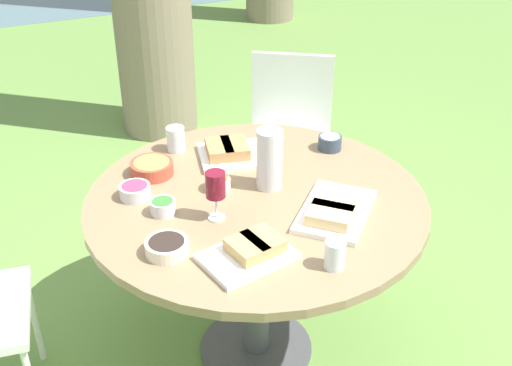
{
  "coord_description": "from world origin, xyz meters",
  "views": [
    {
      "loc": [
        -0.84,
        -1.83,
        2.02
      ],
      "look_at": [
        0.0,
        0.0,
        0.83
      ],
      "focal_mm": 45.0,
      "sensor_mm": 36.0,
      "label": 1
    }
  ],
  "objects_px": {
    "dining_table": "(256,221)",
    "chair_far_back": "(289,125)",
    "water_pitcher": "(269,159)",
    "wine_glass": "(215,186)"
  },
  "relations": [
    {
      "from": "dining_table",
      "to": "chair_far_back",
      "type": "height_order",
      "value": "chair_far_back"
    },
    {
      "from": "dining_table",
      "to": "water_pitcher",
      "type": "xyz_separation_m",
      "value": [
        0.08,
        0.05,
        0.23
      ]
    },
    {
      "from": "water_pitcher",
      "to": "dining_table",
      "type": "bearing_deg",
      "value": -147.82
    },
    {
      "from": "chair_far_back",
      "to": "water_pitcher",
      "type": "xyz_separation_m",
      "value": [
        -0.56,
        -0.9,
        0.36
      ]
    },
    {
      "from": "chair_far_back",
      "to": "wine_glass",
      "type": "bearing_deg",
      "value": -128.74
    },
    {
      "from": "water_pitcher",
      "to": "wine_glass",
      "type": "distance_m",
      "value": 0.29
    },
    {
      "from": "dining_table",
      "to": "wine_glass",
      "type": "relative_size",
      "value": 6.88
    },
    {
      "from": "dining_table",
      "to": "water_pitcher",
      "type": "relative_size",
      "value": 5.4
    },
    {
      "from": "water_pitcher",
      "to": "wine_glass",
      "type": "bearing_deg",
      "value": -155.43
    },
    {
      "from": "dining_table",
      "to": "wine_glass",
      "type": "distance_m",
      "value": 0.31
    }
  ]
}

